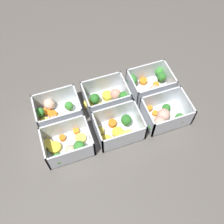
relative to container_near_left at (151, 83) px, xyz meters
The scene contains 7 objects.
ground_plane 0.18m from the container_near_left, 21.52° to the left, with size 4.00×4.00×0.00m, color #56514C.
container_near_left is the anchor object (origin of this frame).
container_near_center 0.16m from the container_near_left, ahead, with size 0.16×0.12×0.07m.
container_near_right 0.34m from the container_near_left, ahead, with size 0.15×0.13×0.07m.
container_far_left 0.14m from the container_near_left, 85.30° to the left, with size 0.15×0.11×0.07m.
container_far_center 0.21m from the container_near_left, 37.53° to the left, with size 0.15×0.11×0.07m.
container_far_right 0.36m from the container_near_left, 21.84° to the left, with size 0.15×0.11×0.07m.
Camera 1 is at (0.15, 0.43, 0.75)m, focal length 42.00 mm.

